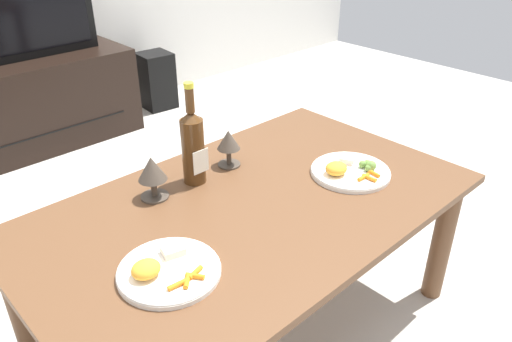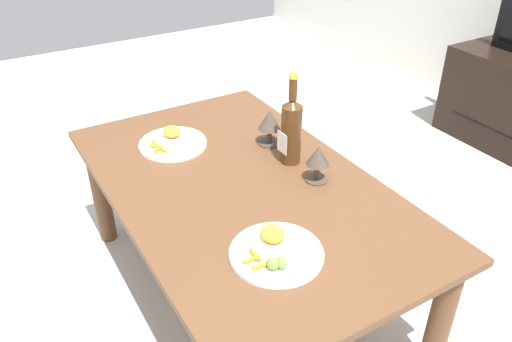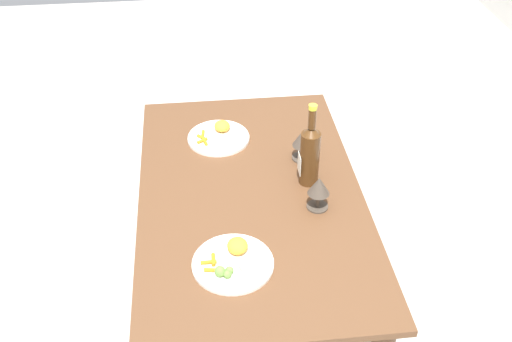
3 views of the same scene
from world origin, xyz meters
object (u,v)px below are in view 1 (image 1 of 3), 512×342
at_px(goblet_right, 229,142).
at_px(dinner_plate_left, 167,270).
at_px(wine_bottle, 193,145).
at_px(goblet_left, 152,171).
at_px(dining_table, 251,225).
at_px(tv_stand, 20,107).
at_px(floor_speaker, 157,81).
at_px(dinner_plate_right, 350,170).

bearing_deg(goblet_right, dinner_plate_left, -146.02).
xyz_separation_m(wine_bottle, goblet_left, (-0.15, 0.01, -0.04)).
distance_m(wine_bottle, goblet_left, 0.15).
distance_m(dining_table, wine_bottle, 0.30).
height_order(wine_bottle, goblet_left, wine_bottle).
xyz_separation_m(tv_stand, wine_bottle, (-0.03, -1.68, 0.38)).
relative_size(tv_stand, goblet_left, 9.38).
relative_size(floor_speaker, goblet_right, 2.97).
height_order(dining_table, tv_stand, same).
distance_m(dining_table, dinner_plate_left, 0.38).
distance_m(tv_stand, goblet_left, 1.72).
bearing_deg(dinner_plate_left, dinner_plate_right, -0.12).
bearing_deg(goblet_left, dining_table, -50.10).
distance_m(goblet_right, dinner_plate_left, 0.56).
height_order(tv_stand, dinner_plate_left, dinner_plate_left).
xyz_separation_m(dining_table, goblet_left, (-0.19, 0.22, 0.17)).
distance_m(floor_speaker, dinner_plate_right, 2.11).
xyz_separation_m(floor_speaker, wine_bottle, (-0.94, -1.70, 0.44)).
bearing_deg(tv_stand, goblet_right, -86.20).
xyz_separation_m(tv_stand, goblet_left, (-0.18, -1.68, 0.34)).
distance_m(goblet_left, goblet_right, 0.29).
relative_size(wine_bottle, goblet_right, 2.56).
distance_m(goblet_left, dinner_plate_left, 0.36).
relative_size(floor_speaker, dinner_plate_left, 1.51).
distance_m(tv_stand, dinner_plate_right, 2.04).
height_order(dinner_plate_left, dinner_plate_right, dinner_plate_right).
bearing_deg(dinner_plate_right, goblet_right, 127.83).
bearing_deg(floor_speaker, tv_stand, -174.15).
bearing_deg(goblet_left, tv_stand, 83.84).
bearing_deg(tv_stand, wine_bottle, -91.18).
height_order(floor_speaker, goblet_left, goblet_left).
distance_m(tv_stand, floor_speaker, 0.91).
height_order(goblet_left, goblet_right, goblet_left).
xyz_separation_m(floor_speaker, dinner_plate_right, (-0.55, -2.01, 0.33)).
bearing_deg(tv_stand, dining_table, -89.86).
bearing_deg(dinner_plate_left, goblet_right, 33.98).
relative_size(goblet_left, dinner_plate_right, 0.53).
xyz_separation_m(dinner_plate_left, dinner_plate_right, (0.71, -0.00, 0.00)).
relative_size(floor_speaker, dinner_plate_right, 1.47).
relative_size(tv_stand, dinner_plate_right, 4.94).
height_order(goblet_left, dinner_plate_left, goblet_left).
bearing_deg(goblet_right, wine_bottle, -177.65).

